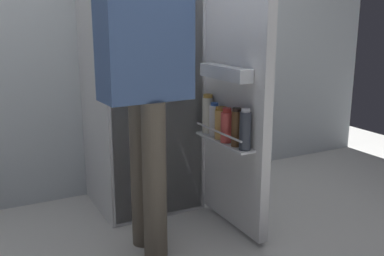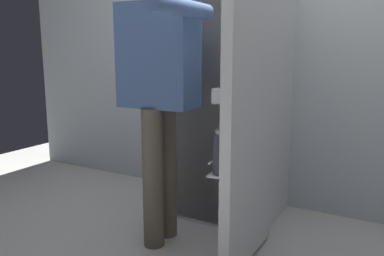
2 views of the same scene
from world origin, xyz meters
name	(u,v)px [view 1 (image 1 of 2)]	position (x,y,z in m)	size (l,w,h in m)	color
ground_plane	(179,235)	(0.00, 0.00, 0.00)	(5.73, 5.73, 0.00)	silver
kitchen_wall	(120,11)	(0.00, 0.89, 1.24)	(4.40, 0.10, 2.49)	silver
refrigerator	(148,82)	(0.03, 0.49, 0.81)	(0.67, 1.17, 1.63)	white
person	(147,66)	(-0.20, -0.07, 0.97)	(0.55, 0.73, 1.62)	#665B4C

